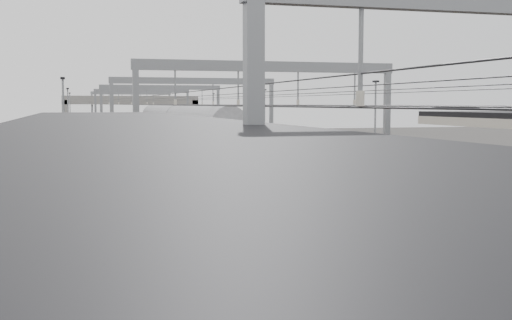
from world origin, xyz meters
TOP-DOWN VIEW (x-y plane):
  - platform_left at (-8.00, 45.00)m, footprint 4.00×120.00m
  - platform_right at (8.00, 45.00)m, footprint 4.00×120.00m
  - tracks at (0.00, 45.00)m, footprint 11.40×140.00m
  - overhead_line at (0.00, 51.62)m, footprint 13.00×140.00m
  - canopy_left at (-8.02, 2.99)m, footprint 4.40×30.00m
  - overbridge at (0.00, 100.00)m, footprint 22.00×2.20m
  - wall_left at (-11.20, 45.00)m, footprint 0.30×120.00m
  - wall_right at (11.20, 45.00)m, footprint 0.30×120.00m
  - train at (1.50, 57.19)m, footprint 2.76×50.21m
  - signal_green at (-5.20, 72.64)m, footprint 0.32×0.32m
  - signal_red_near at (3.20, 73.72)m, footprint 0.32×0.32m
  - signal_red_far at (5.40, 72.40)m, footprint 0.32×0.32m

SIDE VIEW (x-z plane):
  - tracks at x=0.00m, z-range -0.05..0.15m
  - platform_left at x=-8.00m, z-range 0.00..1.00m
  - platform_right at x=8.00m, z-range 0.00..1.00m
  - wall_left at x=-11.20m, z-range 0.00..3.20m
  - wall_right at x=11.20m, z-range 0.00..3.20m
  - train at x=1.50m, z-range -0.04..4.31m
  - signal_green at x=-5.20m, z-range 0.68..4.15m
  - signal_red_near at x=3.20m, z-range 0.68..4.15m
  - signal_red_far at x=5.40m, z-range 0.68..4.15m
  - canopy_left at x=-8.02m, z-range 2.97..7.21m
  - overbridge at x=0.00m, z-range 1.86..8.76m
  - overhead_line at x=0.00m, z-range 2.84..9.44m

